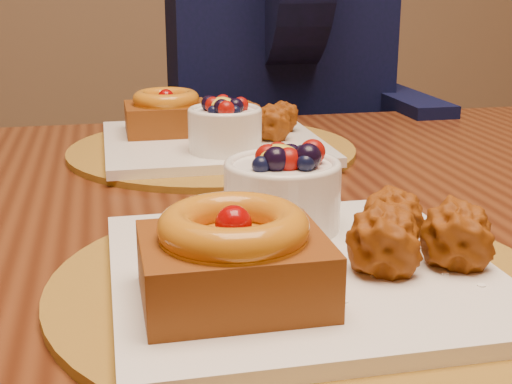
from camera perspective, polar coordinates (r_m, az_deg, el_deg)
dining_table at (r=0.77m, az=-0.91°, el=-6.26°), size 1.60×0.90×0.76m
place_setting_near at (r=0.54m, az=3.14°, el=-4.65°), size 0.38×0.38×0.09m
place_setting_far at (r=0.94m, az=-3.67°, el=4.58°), size 0.38×0.38×0.09m
chair_far at (r=1.52m, az=3.59°, el=-2.63°), size 0.44×0.44×0.85m
diner at (r=1.36m, az=1.77°, el=11.75°), size 0.49×0.48×0.80m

